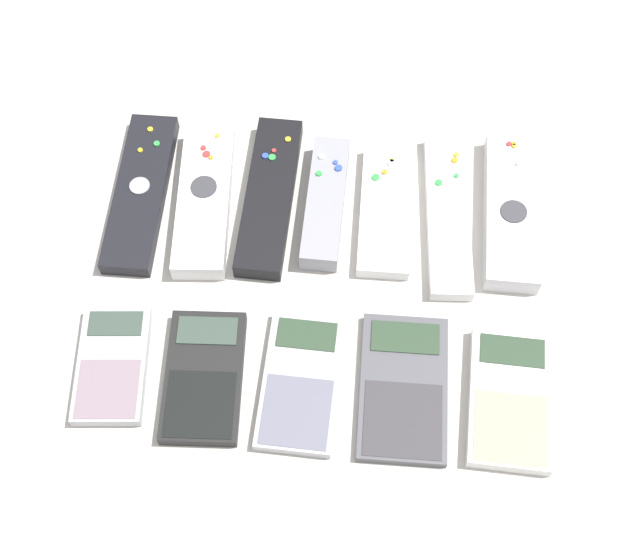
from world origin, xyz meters
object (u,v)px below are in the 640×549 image
Objects in this scene: remote_2 at (269,196)px; calculator_2 at (301,382)px; remote_6 at (511,210)px; remote_0 at (141,192)px; remote_1 at (204,200)px; calculator_0 at (112,365)px; calculator_4 at (510,399)px; calculator_1 at (204,377)px; remote_5 at (448,214)px; remote_3 at (326,203)px; remote_4 at (385,210)px; calculator_3 at (403,388)px.

remote_2 is 1.36× the size of calculator_2.
remote_2 is 0.27m from remote_6.
remote_0 is 0.08m from remote_1.
calculator_4 is (0.41, -0.01, 0.00)m from calculator_0.
remote_2 is 1.44× the size of calculator_1.
remote_6 is at bearing 90.82° from calculator_4.
calculator_0 is (-0.35, -0.21, -0.00)m from remote_5.
remote_3 is 0.30m from calculator_0.
remote_4 is 1.07× the size of calculator_3.
remote_3 is 1.05× the size of calculator_3.
remote_2 reaches higher than remote_5.
calculator_2 is at bearing -5.52° from calculator_0.
remote_3 reaches higher than calculator_4.
remote_4 is 0.23m from calculator_2.
calculator_2 is (0.13, -0.21, -0.01)m from remote_1.
remote_4 is 1.11× the size of calculator_2.
remote_1 is 1.18× the size of remote_3.
remote_4 and remote_5 have the same top height.
remote_1 is at bearing -175.76° from remote_3.
calculator_4 reaches higher than calculator_0.
calculator_3 is (0.16, -0.22, -0.01)m from remote_2.
remote_2 is at bearing 174.95° from remote_5.
remote_1 is 1.24× the size of calculator_3.
remote_1 is at bearing 95.10° from calculator_1.
remote_1 is at bearing -5.00° from remote_0.
remote_5 and calculator_4 have the same top height.
remote_1 is 0.98× the size of remote_6.
remote_3 is at bearing -2.58° from remote_2.
remote_4 is 0.26m from calculator_4.
remote_6 reaches higher than remote_4.
calculator_1 is at bearing -129.41° from remote_4.
calculator_1 is at bearing -143.66° from remote_6.
remote_6 is at bearing 3.44° from remote_5.
remote_1 is 0.28m from remote_5.
remote_5 is at bearing -0.19° from remote_2.
remote_3 reaches higher than calculator_2.
remote_2 is at bearing 142.52° from calculator_4.
remote_6 is 0.23m from calculator_4.
remote_3 is at bearing -0.72° from remote_1.
calculator_0 is 0.86× the size of calculator_2.
remote_3 reaches higher than remote_1.
remote_4 is at bearing -1.26° from remote_2.
remote_5 is at bearing 109.06° from calculator_4.
remote_0 is at bearing 179.46° from remote_4.
remote_6 reaches higher than remote_5.
calculator_4 is (0.34, -0.22, -0.00)m from remote_1.
calculator_1 and calculator_4 have the same top height.
remote_4 is at bearing -0.37° from remote_3.
remote_2 is 0.97× the size of remote_5.
calculator_1 is 0.91× the size of calculator_3.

